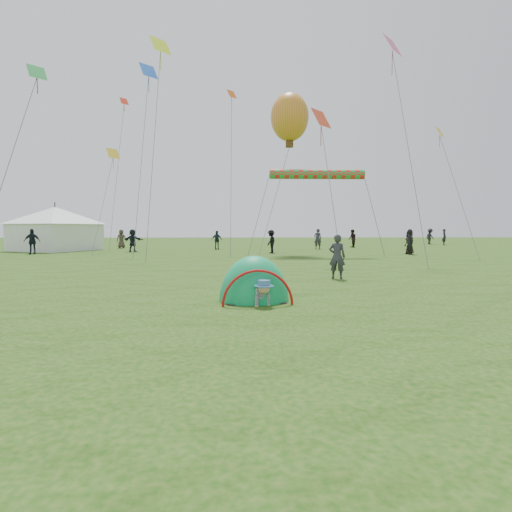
{
  "coord_description": "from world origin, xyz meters",
  "views": [
    {
      "loc": [
        -1.01,
        -9.0,
        1.84
      ],
      "look_at": [
        -0.59,
        2.96,
        1.0
      ],
      "focal_mm": 28.0,
      "sensor_mm": 36.0,
      "label": 1
    }
  ],
  "objects_px": {
    "crawling_toddler": "(260,292)",
    "balloon_kite": "(290,120)",
    "event_marquee": "(56,227)",
    "standing_adult": "(337,257)",
    "popup_tent": "(254,301)"
  },
  "relations": [
    {
      "from": "popup_tent",
      "to": "standing_adult",
      "type": "relative_size",
      "value": 1.42
    },
    {
      "from": "standing_adult",
      "to": "event_marquee",
      "type": "relative_size",
      "value": 0.29
    },
    {
      "from": "event_marquee",
      "to": "balloon_kite",
      "type": "relative_size",
      "value": 1.43
    },
    {
      "from": "crawling_toddler",
      "to": "event_marquee",
      "type": "height_order",
      "value": "event_marquee"
    },
    {
      "from": "standing_adult",
      "to": "balloon_kite",
      "type": "height_order",
      "value": "balloon_kite"
    },
    {
      "from": "event_marquee",
      "to": "balloon_kite",
      "type": "bearing_deg",
      "value": 13.88
    },
    {
      "from": "event_marquee",
      "to": "standing_adult",
      "type": "bearing_deg",
      "value": -20.75
    },
    {
      "from": "standing_adult",
      "to": "balloon_kite",
      "type": "relative_size",
      "value": 0.41
    },
    {
      "from": "crawling_toddler",
      "to": "standing_adult",
      "type": "bearing_deg",
      "value": 34.48
    },
    {
      "from": "popup_tent",
      "to": "balloon_kite",
      "type": "bearing_deg",
      "value": 74.4
    },
    {
      "from": "crawling_toddler",
      "to": "balloon_kite",
      "type": "relative_size",
      "value": 0.21
    },
    {
      "from": "balloon_kite",
      "to": "standing_adult",
      "type": "bearing_deg",
      "value": -90.23
    },
    {
      "from": "event_marquee",
      "to": "balloon_kite",
      "type": "xyz_separation_m",
      "value": [
        18.81,
        -3.59,
        7.83
      ]
    },
    {
      "from": "popup_tent",
      "to": "event_marquee",
      "type": "height_order",
      "value": "event_marquee"
    },
    {
      "from": "standing_adult",
      "to": "event_marquee",
      "type": "height_order",
      "value": "event_marquee"
    }
  ]
}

